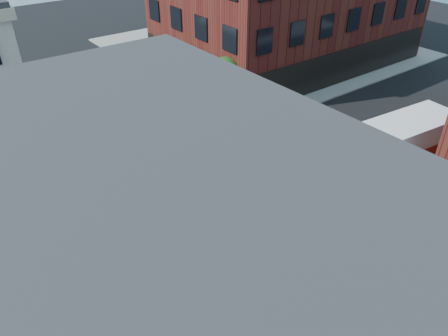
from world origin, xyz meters
TOP-DOWN VIEW (x-y plane):
  - ground at (0.00, 0.00)m, footprint 120.00×120.00m
  - sidewalk_ne at (21.00, 21.00)m, footprint 30.00×30.00m
  - building_ne at (20.50, 16.00)m, footprint 25.00×16.00m
  - tree_near at (7.56, 9.98)m, footprint 2.69×2.69m
  - tree_far at (7.56, 15.98)m, footprint 2.43×2.43m
  - signal_pole at (-6.72, -6.68)m, footprint 1.29×1.24m
  - box_truck at (9.94, -4.83)m, footprint 9.34×3.68m
  - traffic_cone at (-5.45, -5.70)m, footprint 0.40×0.40m

SIDE VIEW (x-z plane):
  - ground at x=0.00m, z-range 0.00..0.00m
  - sidewalk_ne at x=21.00m, z-range 0.00..0.15m
  - traffic_cone at x=-5.45m, z-range -0.01..0.63m
  - box_truck at x=9.94m, z-range 0.08..4.22m
  - signal_pole at x=-6.72m, z-range 0.56..5.16m
  - tree_far at x=7.56m, z-range 0.84..4.91m
  - tree_near at x=7.56m, z-range 0.91..5.41m
  - building_ne at x=20.50m, z-range 0.00..12.00m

